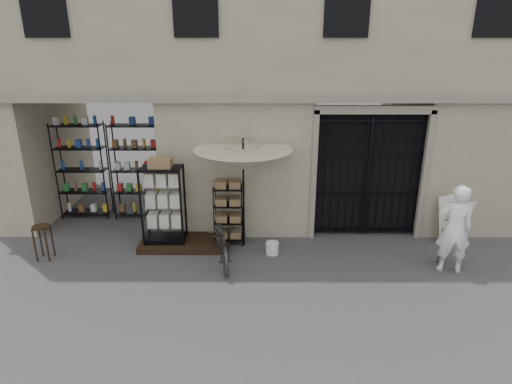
{
  "coord_description": "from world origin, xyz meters",
  "views": [
    {
      "loc": [
        -0.78,
        -7.18,
        4.39
      ],
      "look_at": [
        -0.8,
        1.4,
        1.35
      ],
      "focal_mm": 30.0,
      "sensor_mm": 36.0,
      "label": 1
    }
  ],
  "objects_px": {
    "shopkeeper": "(447,270)",
    "display_cabinet": "(164,209)",
    "bicycle": "(223,261)",
    "steel_bollard": "(443,247)",
    "wire_rack": "(229,214)",
    "easel_sign": "(454,221)",
    "wooden_stool": "(44,242)",
    "white_bucket": "(272,248)",
    "market_umbrella": "(243,154)"
  },
  "relations": [
    {
      "from": "shopkeeper",
      "to": "display_cabinet",
      "type": "bearing_deg",
      "value": -2.53
    },
    {
      "from": "wire_rack",
      "to": "steel_bollard",
      "type": "height_order",
      "value": "wire_rack"
    },
    {
      "from": "market_umbrella",
      "to": "easel_sign",
      "type": "distance_m",
      "value": 4.99
    },
    {
      "from": "steel_bollard",
      "to": "easel_sign",
      "type": "height_order",
      "value": "easel_sign"
    },
    {
      "from": "wooden_stool",
      "to": "steel_bollard",
      "type": "distance_m",
      "value": 8.34
    },
    {
      "from": "easel_sign",
      "to": "shopkeeper",
      "type": "bearing_deg",
      "value": -137.5
    },
    {
      "from": "white_bucket",
      "to": "wooden_stool",
      "type": "height_order",
      "value": "wooden_stool"
    },
    {
      "from": "wooden_stool",
      "to": "shopkeeper",
      "type": "xyz_separation_m",
      "value": [
        8.37,
        -0.47,
        -0.4
      ]
    },
    {
      "from": "market_umbrella",
      "to": "steel_bollard",
      "type": "xyz_separation_m",
      "value": [
        4.13,
        -0.82,
        -1.76
      ]
    },
    {
      "from": "wooden_stool",
      "to": "steel_bollard",
      "type": "xyz_separation_m",
      "value": [
        8.34,
        -0.18,
        -0.02
      ]
    },
    {
      "from": "steel_bollard",
      "to": "white_bucket",
      "type": "bearing_deg",
      "value": 173.27
    },
    {
      "from": "market_umbrella",
      "to": "wooden_stool",
      "type": "xyz_separation_m",
      "value": [
        -4.21,
        -0.64,
        -1.74
      ]
    },
    {
      "from": "market_umbrella",
      "to": "easel_sign",
      "type": "relative_size",
      "value": 2.78
    },
    {
      "from": "display_cabinet",
      "to": "white_bucket",
      "type": "relative_size",
      "value": 6.66
    },
    {
      "from": "shopkeeper",
      "to": "bicycle",
      "type": "bearing_deg",
      "value": 3.03
    },
    {
      "from": "easel_sign",
      "to": "display_cabinet",
      "type": "bearing_deg",
      "value": 159.04
    },
    {
      "from": "display_cabinet",
      "to": "bicycle",
      "type": "bearing_deg",
      "value": -5.04
    },
    {
      "from": "wooden_stool",
      "to": "market_umbrella",
      "type": "bearing_deg",
      "value": 8.64
    },
    {
      "from": "wire_rack",
      "to": "white_bucket",
      "type": "bearing_deg",
      "value": -10.42
    },
    {
      "from": "market_umbrella",
      "to": "bicycle",
      "type": "height_order",
      "value": "market_umbrella"
    },
    {
      "from": "display_cabinet",
      "to": "steel_bollard",
      "type": "bearing_deg",
      "value": 14.97
    },
    {
      "from": "display_cabinet",
      "to": "wooden_stool",
      "type": "xyz_separation_m",
      "value": [
        -2.45,
        -0.59,
        -0.52
      ]
    },
    {
      "from": "bicycle",
      "to": "steel_bollard",
      "type": "distance_m",
      "value": 4.58
    },
    {
      "from": "bicycle",
      "to": "market_umbrella",
      "type": "bearing_deg",
      "value": 49.0
    },
    {
      "from": "bicycle",
      "to": "steel_bollard",
      "type": "height_order",
      "value": "bicycle"
    },
    {
      "from": "wooden_stool",
      "to": "shopkeeper",
      "type": "distance_m",
      "value": 8.39
    },
    {
      "from": "bicycle",
      "to": "display_cabinet",
      "type": "bearing_deg",
      "value": 141.32
    },
    {
      "from": "wire_rack",
      "to": "steel_bollard",
      "type": "xyz_separation_m",
      "value": [
        4.48,
        -0.97,
        -0.31
      ]
    },
    {
      "from": "white_bucket",
      "to": "shopkeeper",
      "type": "height_order",
      "value": "white_bucket"
    },
    {
      "from": "bicycle",
      "to": "shopkeeper",
      "type": "xyz_separation_m",
      "value": [
        4.59,
        -0.37,
        0.0
      ]
    },
    {
      "from": "display_cabinet",
      "to": "easel_sign",
      "type": "xyz_separation_m",
      "value": [
        6.48,
        0.15,
        -0.36
      ]
    },
    {
      "from": "wire_rack",
      "to": "shopkeeper",
      "type": "xyz_separation_m",
      "value": [
        4.51,
        -1.26,
        -0.69
      ]
    },
    {
      "from": "market_umbrella",
      "to": "display_cabinet",
      "type": "bearing_deg",
      "value": -178.24
    },
    {
      "from": "display_cabinet",
      "to": "wire_rack",
      "type": "xyz_separation_m",
      "value": [
        1.41,
        0.2,
        -0.22
      ]
    },
    {
      "from": "display_cabinet",
      "to": "wire_rack",
      "type": "bearing_deg",
      "value": 30.67
    },
    {
      "from": "display_cabinet",
      "to": "shopkeeper",
      "type": "relative_size",
      "value": 1.01
    },
    {
      "from": "display_cabinet",
      "to": "wire_rack",
      "type": "relative_size",
      "value": 1.3
    },
    {
      "from": "wooden_stool",
      "to": "bicycle",
      "type": "bearing_deg",
      "value": -1.59
    },
    {
      "from": "wire_rack",
      "to": "white_bucket",
      "type": "xyz_separation_m",
      "value": [
        0.97,
        -0.56,
        -0.56
      ]
    },
    {
      "from": "wooden_stool",
      "to": "shopkeeper",
      "type": "height_order",
      "value": "wooden_stool"
    },
    {
      "from": "white_bucket",
      "to": "bicycle",
      "type": "bearing_deg",
      "value": -162.22
    },
    {
      "from": "display_cabinet",
      "to": "shopkeeper",
      "type": "distance_m",
      "value": 6.08
    },
    {
      "from": "bicycle",
      "to": "wooden_stool",
      "type": "bearing_deg",
      "value": 167.16
    },
    {
      "from": "wooden_stool",
      "to": "easel_sign",
      "type": "height_order",
      "value": "easel_sign"
    },
    {
      "from": "display_cabinet",
      "to": "steel_bollard",
      "type": "relative_size",
      "value": 2.41
    },
    {
      "from": "wire_rack",
      "to": "easel_sign",
      "type": "bearing_deg",
      "value": 18.84
    },
    {
      "from": "wire_rack",
      "to": "easel_sign",
      "type": "xyz_separation_m",
      "value": [
        5.08,
        -0.06,
        -0.14
      ]
    },
    {
      "from": "display_cabinet",
      "to": "bicycle",
      "type": "xyz_separation_m",
      "value": [
        1.33,
        -0.69,
        -0.92
      ]
    },
    {
      "from": "display_cabinet",
      "to": "white_bucket",
      "type": "xyz_separation_m",
      "value": [
        2.38,
        -0.35,
        -0.78
      ]
    },
    {
      "from": "shopkeeper",
      "to": "easel_sign",
      "type": "bearing_deg",
      "value": -107.64
    }
  ]
}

